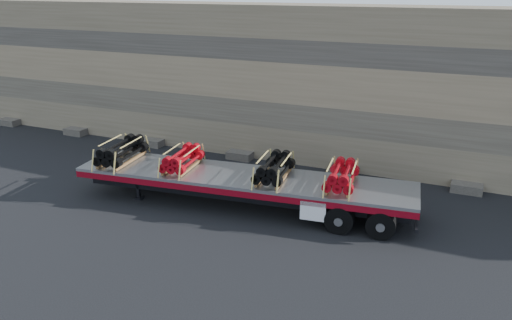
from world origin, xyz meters
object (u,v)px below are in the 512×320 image
(bundle_rear, at_px, (342,176))
(bundle_midrear, at_px, (274,169))
(bundle_front, at_px, (122,152))
(bundle_midfront, at_px, (182,159))
(trailer, at_px, (242,191))

(bundle_rear, bearing_deg, bundle_midrear, 180.00)
(bundle_front, height_order, bundle_midrear, bundle_front)
(bundle_midfront, relative_size, bundle_midrear, 0.94)
(bundle_front, relative_size, bundle_midrear, 1.06)
(bundle_midfront, bearing_deg, bundle_front, 180.00)
(bundle_midrear, bearing_deg, trailer, 180.00)
(bundle_midfront, height_order, bundle_rear, bundle_rear)
(trailer, distance_m, bundle_midrear, 1.58)
(bundle_midrear, bearing_deg, bundle_rear, 0.00)
(bundle_front, distance_m, bundle_midfront, 2.60)
(trailer, xyz_separation_m, bundle_midfront, (-2.36, -0.27, 0.98))
(trailer, distance_m, bundle_midfront, 2.57)
(trailer, bearing_deg, bundle_rear, -0.00)
(bundle_midfront, distance_m, bundle_rear, 5.99)
(bundle_front, distance_m, bundle_midrear, 6.19)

